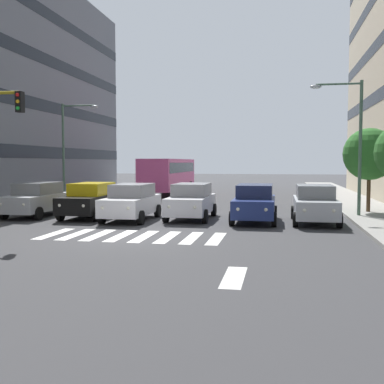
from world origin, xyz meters
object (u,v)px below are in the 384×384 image
at_px(car_0, 315,204).
at_px(car_5, 37,199).
at_px(street_lamp_right, 69,141).
at_px(street_tree_1, 369,154).
at_px(car_2, 191,201).
at_px(car_4, 91,200).
at_px(bus_behind_traffic, 169,173).
at_px(street_lamp_left, 352,133).
at_px(car_3, 132,202).
at_px(car_1, 255,203).

height_order(car_0, car_5, same).
height_order(street_lamp_right, street_tree_1, street_lamp_right).
distance_m(car_2, street_tree_1, 9.82).
distance_m(car_4, street_tree_1, 14.58).
relative_size(bus_behind_traffic, street_lamp_left, 1.60).
bearing_deg(car_2, car_0, 175.96).
relative_size(car_3, car_5, 1.00).
relative_size(car_1, car_3, 1.00).
height_order(car_5, street_lamp_right, street_lamp_right).
relative_size(car_0, car_2, 1.00).
bearing_deg(bus_behind_traffic, car_3, 97.69).
bearing_deg(car_2, bus_behind_traffic, -72.85).
xyz_separation_m(car_4, bus_behind_traffic, (-0.00, -16.58, 0.97)).
height_order(bus_behind_traffic, street_lamp_right, street_lamp_right).
bearing_deg(street_lamp_left, car_3, 15.31).
distance_m(car_0, street_tree_1, 5.60).
xyz_separation_m(car_1, car_5, (11.01, -0.19, 0.00)).
height_order(car_4, street_lamp_left, street_lamp_left).
distance_m(car_2, bus_behind_traffic, 17.09).
distance_m(car_0, street_lamp_left, 4.39).
bearing_deg(car_4, car_2, -176.83).
height_order(car_0, car_2, same).
bearing_deg(car_5, street_lamp_left, -172.19).
xyz_separation_m(car_1, car_3, (5.76, 0.50, 0.00)).
bearing_deg(street_lamp_right, street_tree_1, 167.53).
xyz_separation_m(car_0, car_2, (5.76, -0.41, 0.00)).
bearing_deg(car_2, street_tree_1, -157.20).
relative_size(car_1, bus_behind_traffic, 0.42).
bearing_deg(car_0, car_4, -0.68).
bearing_deg(bus_behind_traffic, street_tree_1, 137.66).
xyz_separation_m(car_2, bus_behind_traffic, (5.03, -16.31, 0.97)).
xyz_separation_m(car_4, street_lamp_left, (-12.65, -2.12, 3.28)).
bearing_deg(car_0, car_2, -4.04).
xyz_separation_m(car_2, car_5, (7.95, 0.29, 0.00)).
bearing_deg(car_1, car_2, -8.97).
bearing_deg(car_5, bus_behind_traffic, -99.97).
height_order(car_1, car_5, same).
xyz_separation_m(car_0, bus_behind_traffic, (10.80, -16.71, 0.97)).
xyz_separation_m(car_2, street_lamp_left, (-7.62, -1.84, 3.28)).
height_order(car_5, street_lamp_left, street_lamp_left).
bearing_deg(car_5, car_4, -179.74).
distance_m(bus_behind_traffic, street_tree_1, 18.76).
relative_size(car_0, bus_behind_traffic, 0.42).
height_order(car_1, car_2, same).
bearing_deg(car_1, street_tree_1, -143.89).
relative_size(car_2, car_5, 1.00).
xyz_separation_m(car_3, street_tree_1, (-11.50, -4.68, 2.28)).
bearing_deg(car_0, car_5, -0.48).
bearing_deg(car_3, car_2, -160.03).
bearing_deg(car_0, street_lamp_right, -27.69).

